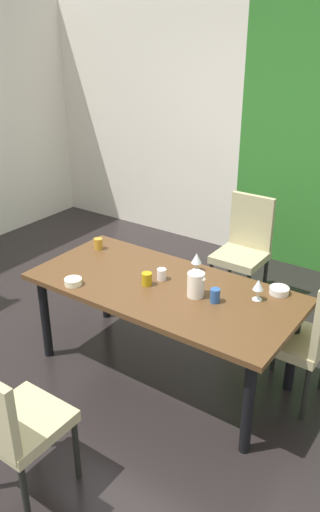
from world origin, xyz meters
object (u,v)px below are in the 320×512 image
(wine_glass_left, at_px, (197,259))
(serving_bowl_near_shelf, at_px, (279,290))
(wine_glass_north, at_px, (258,285))
(cup_front, at_px, (98,244))
(serving_bowl_east, at_px, (73,282))
(cup_west, at_px, (147,279))
(pitcher_right, at_px, (196,284))
(dining_table, at_px, (163,296))
(cup_center, at_px, (162,274))
(chair_head_near, at_px, (11,422))
(cup_near_window, at_px, (215,296))
(chair_head_far, at_px, (245,245))
(chair_right_far, at_px, (306,332))

(wine_glass_left, xyz_separation_m, serving_bowl_near_shelf, (0.65, 0.03, -0.08))
(wine_glass_north, xyz_separation_m, cup_front, (-1.43, 0.01, -0.06))
(serving_bowl_east, relative_size, cup_west, 1.34)
(pitcher_right, bearing_deg, cup_front, 168.86)
(dining_table, height_order, cup_center, cup_center)
(chair_head_near, xyz_separation_m, cup_center, (-0.03, 1.44, 0.26))
(wine_glass_left, bearing_deg, cup_front, -172.00)
(serving_bowl_east, distance_m, serving_bowl_near_shelf, 1.44)
(cup_near_window, bearing_deg, chair_head_near, -107.87)
(cup_west, relative_size, pitcher_right, 0.53)
(serving_bowl_east, bearing_deg, cup_west, 34.77)
(serving_bowl_east, bearing_deg, cup_center, 42.16)
(wine_glass_left, xyz_separation_m, cup_near_window, (0.34, -0.33, -0.05))
(serving_bowl_near_shelf, relative_size, pitcher_right, 0.77)
(chair_head_far, height_order, wine_glass_north, chair_head_far)
(chair_head_far, bearing_deg, dining_table, 90.94)
(chair_right_far, distance_m, cup_near_window, 0.67)
(chair_head_near, relative_size, wine_glass_north, 6.09)
(serving_bowl_near_shelf, bearing_deg, wine_glass_north, -117.99)
(wine_glass_left, distance_m, wine_glass_north, 0.58)
(serving_bowl_near_shelf, height_order, cup_near_window, cup_near_window)
(wine_glass_left, relative_size, cup_center, 1.73)
(cup_west, bearing_deg, wine_glass_left, 66.38)
(wine_glass_north, relative_size, serving_bowl_near_shelf, 1.11)
(chair_head_far, height_order, serving_bowl_east, chair_head_far)
(cup_front, bearing_deg, chair_right_far, 2.84)
(cup_near_window, bearing_deg, cup_west, -172.62)
(cup_west, xyz_separation_m, cup_center, (0.04, 0.13, -0.00))
(cup_west, relative_size, cup_front, 1.01)
(chair_head_near, xyz_separation_m, pitcher_right, (0.30, 1.37, 0.31))
(dining_table, distance_m, chair_head_near, 1.37)
(chair_head_near, xyz_separation_m, cup_front, (-0.76, 1.58, 0.26))
(chair_head_near, bearing_deg, serving_bowl_near_shelf, 66.60)
(cup_front, bearing_deg, chair_head_near, -64.23)
(chair_head_far, xyz_separation_m, serving_bowl_east, (-0.51, -1.73, 0.21))
(serving_bowl_near_shelf, height_order, cup_front, cup_front)
(chair_head_far, xyz_separation_m, wine_glass_left, (0.09, -1.03, 0.29))
(serving_bowl_near_shelf, relative_size, cup_west, 1.46)
(cup_near_window, bearing_deg, wine_glass_left, 136.44)
(chair_head_near, relative_size, serving_bowl_east, 7.37)
(chair_head_near, xyz_separation_m, serving_bowl_near_shelf, (0.75, 1.73, 0.24))
(chair_head_near, xyz_separation_m, chair_head_far, (0.01, 2.74, 0.03))
(cup_front, bearing_deg, chair_head_far, 56.19)
(wine_glass_north, relative_size, pitcher_right, 0.85)
(wine_glass_north, distance_m, cup_west, 0.78)
(dining_table, distance_m, wine_glass_north, 0.69)
(wine_glass_north, distance_m, serving_bowl_near_shelf, 0.20)
(chair_head_far, bearing_deg, cup_west, 86.81)
(chair_right_far, height_order, wine_glass_north, chair_right_far)
(pitcher_right, bearing_deg, cup_center, 168.75)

